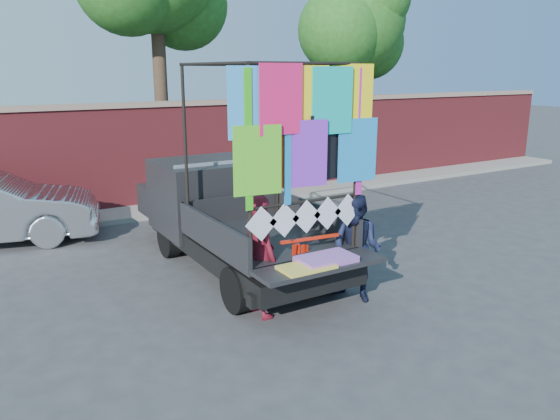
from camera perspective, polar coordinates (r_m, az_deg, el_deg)
ground at (r=8.14m, az=1.21°, el=-10.03°), size 90.00×90.00×0.00m
brick_wall at (r=13.99m, az=-14.28°, el=5.60°), size 30.00×0.45×2.61m
curb at (r=13.58m, az=-13.08°, el=-0.04°), size 30.00×1.20×0.12m
tree_right at (r=18.45m, az=8.01°, el=18.62°), size 4.20×3.30×6.62m
pickup_truck at (r=9.88m, az=-6.04°, el=-0.24°), size 2.20×5.52×3.48m
woman at (r=7.58m, az=-2.07°, el=-4.83°), size 0.44×0.65×1.75m
man at (r=8.17m, az=7.99°, el=-3.99°), size 0.90×0.98×1.62m
streamer_bundle at (r=7.77m, az=2.57°, el=-4.46°), size 0.93×0.15×0.64m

